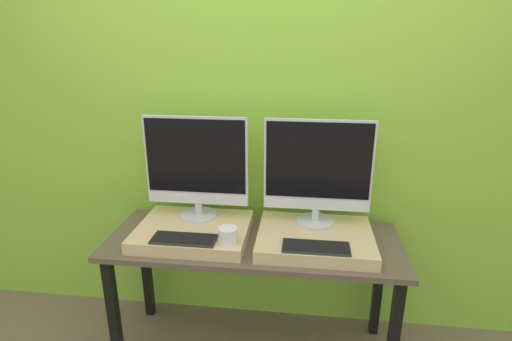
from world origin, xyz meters
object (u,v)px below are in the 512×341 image
at_px(mug, 228,236).
at_px(monitor_left, 196,165).
at_px(keyboard_right, 316,247).
at_px(monitor_right, 318,170).
at_px(keyboard_left, 184,239).

bearing_deg(mug, monitor_left, 128.07).
distance_m(mug, keyboard_right, 0.43).
relative_size(monitor_left, keyboard_right, 1.76).
relative_size(monitor_left, monitor_right, 1.00).
bearing_deg(monitor_left, keyboard_right, -23.66).
bearing_deg(mug, keyboard_left, 180.00).
relative_size(keyboard_left, monitor_right, 0.57).
xyz_separation_m(mug, keyboard_right, (0.43, 0.00, -0.03)).
relative_size(mug, monitor_right, 0.16).
height_order(mug, monitor_right, monitor_right).
height_order(keyboard_left, mug, mug).
bearing_deg(monitor_right, monitor_left, 180.00).
height_order(keyboard_left, monitor_right, monitor_right).
bearing_deg(keyboard_left, monitor_left, 90.00).
relative_size(monitor_left, mug, 6.09).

